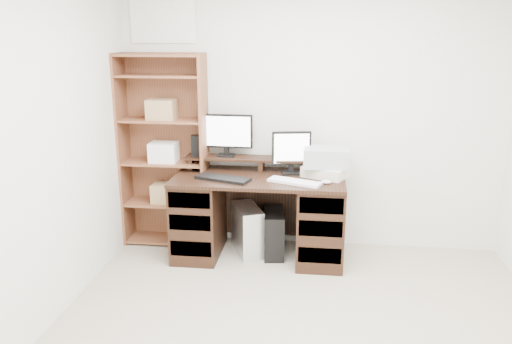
% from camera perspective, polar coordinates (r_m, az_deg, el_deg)
% --- Properties ---
extents(room, '(3.54, 4.04, 2.54)m').
position_cam_1_polar(room, '(2.65, 5.62, -0.25)').
color(room, tan).
rests_on(room, ground).
extents(desk, '(1.50, 0.70, 0.75)m').
position_cam_1_polar(desk, '(4.51, 0.33, -4.92)').
color(desk, black).
rests_on(desk, ground).
extents(riser_shelf, '(1.40, 0.22, 0.12)m').
position_cam_1_polar(riser_shelf, '(4.57, 0.64, 1.33)').
color(riser_shelf, black).
rests_on(riser_shelf, desk).
extents(monitor_wide, '(0.49, 0.13, 0.39)m').
position_cam_1_polar(monitor_wide, '(4.60, -3.41, 4.50)').
color(monitor_wide, black).
rests_on(monitor_wide, riser_shelf).
extents(monitor_small, '(0.35, 0.16, 0.38)m').
position_cam_1_polar(monitor_small, '(4.45, 4.06, 2.44)').
color(monitor_small, black).
rests_on(monitor_small, desk).
extents(speaker, '(0.09, 0.09, 0.20)m').
position_cam_1_polar(speaker, '(4.63, -6.91, 3.02)').
color(speaker, black).
rests_on(speaker, riser_shelf).
extents(keyboard_black, '(0.50, 0.30, 0.03)m').
position_cam_1_polar(keyboard_black, '(4.29, -3.81, -0.75)').
color(keyboard_black, black).
rests_on(keyboard_black, desk).
extents(keyboard_white, '(0.47, 0.29, 0.02)m').
position_cam_1_polar(keyboard_white, '(4.21, 4.43, -1.13)').
color(keyboard_white, white).
rests_on(keyboard_white, desk).
extents(mouse, '(0.09, 0.06, 0.03)m').
position_cam_1_polar(mouse, '(4.22, 8.04, -1.12)').
color(mouse, silver).
rests_on(mouse, desk).
extents(printer, '(0.44, 0.40, 0.09)m').
position_cam_1_polar(printer, '(4.43, 7.97, 0.07)').
color(printer, beige).
rests_on(printer, desk).
extents(basket, '(0.39, 0.28, 0.17)m').
position_cam_1_polar(basket, '(4.39, 8.03, 1.68)').
color(basket, '#9DA1A7').
rests_on(basket, printer).
extents(tower_silver, '(0.36, 0.49, 0.44)m').
position_cam_1_polar(tower_silver, '(4.63, -0.99, -6.59)').
color(tower_silver, silver).
rests_on(tower_silver, ground).
extents(tower_black, '(0.23, 0.43, 0.41)m').
position_cam_1_polar(tower_black, '(4.60, 2.04, -6.96)').
color(tower_black, black).
rests_on(tower_black, ground).
extents(bookshelf, '(0.80, 0.30, 1.80)m').
position_cam_1_polar(bookshelf, '(4.74, -10.41, 2.53)').
color(bookshelf, brown).
rests_on(bookshelf, ground).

